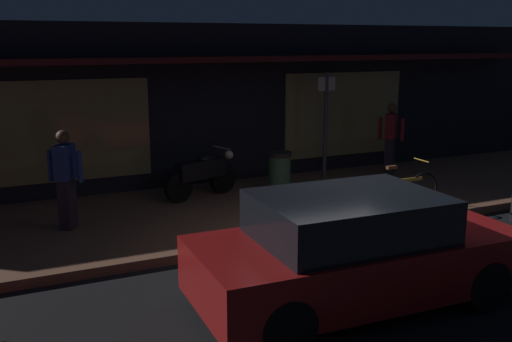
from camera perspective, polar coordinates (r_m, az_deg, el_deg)
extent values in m
plane|color=black|center=(8.82, 8.70, -8.96)|extent=(60.00, 60.00, 0.00)
cube|color=brown|center=(11.28, 0.28, -3.57)|extent=(18.00, 4.00, 0.15)
cube|color=black|center=(14.05, -5.66, 6.78)|extent=(18.00, 2.80, 3.60)
cube|color=olive|center=(11.99, -17.92, 3.76)|extent=(3.20, 0.04, 2.00)
cube|color=olive|center=(14.23, 8.63, 5.56)|extent=(3.20, 0.04, 2.00)
cube|color=#591919|center=(12.44, -3.20, 10.91)|extent=(16.20, 0.50, 0.12)
cylinder|color=black|center=(11.37, -7.61, -1.60)|extent=(0.61, 0.29, 0.60)
cylinder|color=black|center=(12.00, -3.27, -0.74)|extent=(0.61, 0.29, 0.60)
cube|color=black|center=(11.61, -5.41, 0.18)|extent=(1.13, 0.59, 0.36)
ellipsoid|color=black|center=(11.66, -4.84, 1.25)|extent=(0.49, 0.36, 0.20)
sphere|color=#F9EDB7|center=(12.00, -2.67, 1.61)|extent=(0.18, 0.18, 0.18)
cylinder|color=gray|center=(11.85, -3.42, 2.29)|extent=(0.19, 0.53, 0.03)
torus|color=black|center=(10.86, 12.00, -2.28)|extent=(0.66, 0.06, 0.66)
torus|color=black|center=(11.45, 16.11, -1.73)|extent=(0.66, 0.06, 0.66)
cube|color=#B78C2D|center=(11.09, 14.17, -0.90)|extent=(0.90, 0.07, 0.06)
cube|color=brown|center=(10.89, 13.20, 0.35)|extent=(0.20, 0.09, 0.06)
cylinder|color=#B78C2D|center=(11.27, 15.97, 1.03)|extent=(0.04, 0.42, 0.02)
cube|color=#28232D|center=(10.17, -18.04, -3.10)|extent=(0.33, 0.34, 0.85)
cube|color=navy|center=(10.00, -18.31, 0.84)|extent=(0.40, 0.44, 0.58)
sphere|color=brown|center=(9.93, -18.48, 3.21)|extent=(0.22, 0.22, 0.22)
cylinder|color=navy|center=(9.89, -16.97, 0.39)|extent=(0.13, 0.13, 0.52)
cylinder|color=navy|center=(10.15, -19.57, 0.51)|extent=(0.13, 0.13, 0.52)
cube|color=#28232D|center=(14.04, 13.01, 1.45)|extent=(0.34, 0.33, 0.85)
cube|color=maroon|center=(13.92, 13.16, 4.33)|extent=(0.43, 0.41, 0.58)
sphere|color=brown|center=(13.87, 13.25, 6.05)|extent=(0.22, 0.22, 0.22)
cylinder|color=maroon|center=(13.99, 12.10, 4.13)|extent=(0.13, 0.13, 0.52)
cylinder|color=maroon|center=(13.88, 14.19, 3.96)|extent=(0.13, 0.13, 0.52)
cylinder|color=#47474C|center=(13.18, 6.84, 4.39)|extent=(0.09, 0.09, 2.40)
cube|color=beige|center=(13.08, 6.95, 8.51)|extent=(0.44, 0.03, 0.30)
cylinder|color=#2D4C33|center=(11.59, 2.32, -0.57)|extent=(0.44, 0.44, 0.85)
cylinder|color=black|center=(11.49, 2.34, 1.68)|extent=(0.48, 0.48, 0.08)
cylinder|color=black|center=(8.82, 14.51, -7.02)|extent=(0.65, 0.24, 0.64)
cylinder|color=black|center=(7.74, 21.63, -10.37)|extent=(0.65, 0.24, 0.64)
cylinder|color=black|center=(7.56, -2.23, -9.99)|extent=(0.65, 0.24, 0.64)
cylinder|color=black|center=(6.26, 3.06, -15.05)|extent=(0.65, 0.24, 0.64)
cube|color=maroon|center=(7.40, 9.90, -8.76)|extent=(4.15, 1.88, 0.68)
cube|color=black|center=(7.14, 9.05, -4.85)|extent=(2.25, 1.67, 0.64)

